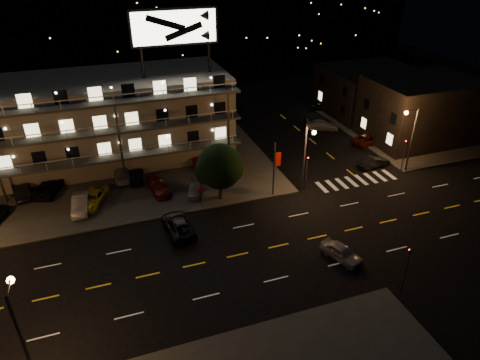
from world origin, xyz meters
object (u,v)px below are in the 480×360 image
object	(u,v)px
road_car_west	(178,225)
side_car_0	(374,162)
lot_car_2	(93,198)
lot_car_7	(122,174)
road_car_east	(342,252)
tree	(219,168)
lot_car_4	(194,189)

from	to	relation	value
road_car_west	side_car_0	bearing A→B (deg)	-172.92
lot_car_2	lot_car_7	bearing A→B (deg)	77.06
road_car_west	road_car_east	bearing A→B (deg)	140.81
road_car_east	road_car_west	world-z (taller)	road_car_west
tree	lot_car_4	size ratio (longest dim) A/B	1.75
tree	road_car_east	distance (m)	15.22
lot_car_2	side_car_0	world-z (taller)	lot_car_2
lot_car_7	road_car_east	world-z (taller)	lot_car_7
lot_car_7	side_car_0	world-z (taller)	lot_car_7
tree	road_car_west	distance (m)	7.61
road_car_east	road_car_west	size ratio (longest dim) A/B	0.75
tree	lot_car_7	world-z (taller)	tree
lot_car_7	road_car_west	world-z (taller)	lot_car_7
lot_car_2	road_car_west	xyz separation A→B (m)	(7.56, -7.58, -0.09)
tree	lot_car_2	size ratio (longest dim) A/B	1.30
lot_car_2	side_car_0	size ratio (longest dim) A/B	1.20
lot_car_2	tree	bearing A→B (deg)	9.44
tree	lot_car_7	bearing A→B (deg)	140.38
lot_car_2	road_car_west	bearing A→B (deg)	-21.27
side_car_0	road_car_west	size ratio (longest dim) A/B	0.76
lot_car_7	road_car_east	xyz separation A→B (m)	(16.79, -20.97, -0.13)
tree	side_car_0	world-z (taller)	tree
side_car_0	road_car_west	xyz separation A→B (m)	(-25.72, -5.25, 0.07)
lot_car_2	lot_car_4	world-z (taller)	lot_car_2
lot_car_7	road_car_east	size ratio (longest dim) A/B	1.15
lot_car_2	lot_car_7	world-z (taller)	lot_car_2
lot_car_2	lot_car_7	size ratio (longest dim) A/B	1.06
lot_car_2	road_car_east	size ratio (longest dim) A/B	1.22
lot_car_4	road_car_east	xyz separation A→B (m)	(9.57, -14.87, -0.08)
tree	road_car_west	bearing A→B (deg)	-142.25
tree	road_car_west	world-z (taller)	tree
road_car_east	lot_car_4	bearing A→B (deg)	102.95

